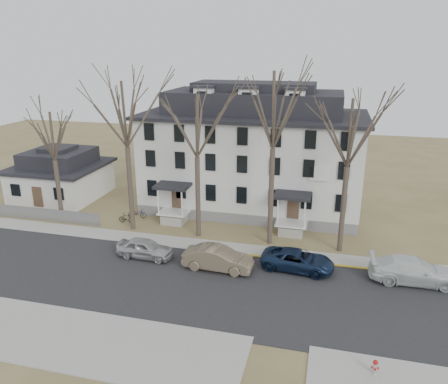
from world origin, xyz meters
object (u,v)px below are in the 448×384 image
(tree_far_left, at_px, (125,109))
(car_white, at_px, (413,271))
(small_house, at_px, (61,176))
(tree_bungalow, at_px, (51,133))
(car_silver, at_px, (145,249))
(tree_mid_left, at_px, (196,122))
(tree_mid_right, at_px, (351,128))
(bicycle_left, at_px, (137,214))
(tree_center, at_px, (274,105))
(car_tan, at_px, (218,259))
(bicycle_right, at_px, (127,219))
(boarding_house, at_px, (253,154))
(fire_hydrant, at_px, (375,367))
(car_navy, at_px, (298,261))

(tree_far_left, xyz_separation_m, car_white, (22.27, -3.77, -9.51))
(small_house, height_order, tree_bungalow, tree_bungalow)
(tree_bungalow, xyz_separation_m, car_silver, (10.31, -4.84, -7.39))
(tree_mid_left, bearing_deg, tree_mid_right, 0.00)
(tree_bungalow, distance_m, car_silver, 13.57)
(tree_mid_left, distance_m, bicycle_left, 11.57)
(tree_center, height_order, car_silver, tree_center)
(car_white, relative_size, bicycle_left, 3.37)
(tree_center, bearing_deg, car_white, -20.17)
(car_tan, xyz_separation_m, bicycle_right, (-10.15, 6.22, -0.37))
(tree_mid_right, distance_m, car_tan, 13.25)
(boarding_house, xyz_separation_m, tree_mid_left, (-3.00, -8.15, 4.22))
(car_white, xyz_separation_m, fire_hydrant, (-3.11, -9.85, -0.41))
(car_tan, distance_m, car_white, 13.26)
(small_house, xyz_separation_m, car_tan, (20.09, -11.47, -1.43))
(fire_hydrant, bearing_deg, boarding_house, 115.02)
(tree_bungalow, distance_m, car_tan, 18.44)
(tree_bungalow, bearing_deg, car_navy, -10.33)
(tree_far_left, relative_size, fire_hydrant, 16.44)
(car_tan, bearing_deg, bicycle_left, 54.21)
(fire_hydrant, bearing_deg, car_tan, 140.35)
(boarding_house, xyz_separation_m, tree_center, (3.00, -8.15, 5.71))
(tree_mid_right, height_order, bicycle_right, tree_mid_right)
(small_house, relative_size, tree_far_left, 0.63)
(small_house, height_order, tree_mid_left, tree_mid_left)
(tree_mid_left, relative_size, bicycle_left, 7.44)
(tree_center, distance_m, bicycle_right, 16.87)
(car_silver, bearing_deg, fire_hydrant, -116.99)
(boarding_house, bearing_deg, fire_hydrant, -64.98)
(bicycle_left, bearing_deg, tree_bungalow, 100.97)
(boarding_house, height_order, fire_hydrant, boarding_house)
(bicycle_right, relative_size, fire_hydrant, 1.81)
(tree_center, relative_size, car_white, 2.55)
(small_house, relative_size, tree_mid_right, 0.68)
(car_tan, height_order, car_white, car_white)
(car_white, height_order, bicycle_left, car_white)
(boarding_house, height_order, car_white, boarding_house)
(bicycle_right, bearing_deg, bicycle_left, -12.55)
(tree_center, bearing_deg, boarding_house, 110.20)
(car_white, bearing_deg, small_house, 71.31)
(bicycle_left, bearing_deg, tree_center, -109.80)
(boarding_house, distance_m, car_silver, 14.92)
(tree_mid_right, bearing_deg, car_navy, -126.48)
(tree_mid_left, bearing_deg, small_house, 159.97)
(tree_far_left, relative_size, car_tan, 2.76)
(car_silver, height_order, car_navy, car_silver)
(small_house, distance_m, tree_center, 25.41)
(tree_mid_left, xyz_separation_m, bicycle_right, (-7.06, 0.94, -9.15))
(tree_mid_right, distance_m, bicycle_left, 20.48)
(tree_center, relative_size, car_tan, 2.95)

